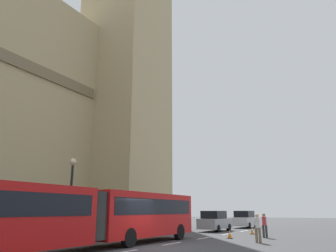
{
  "coord_description": "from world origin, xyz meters",
  "views": [
    {
      "loc": [
        -15.1,
        -9.84,
        1.87
      ],
      "look_at": [
        6.15,
        2.56,
        8.35
      ],
      "focal_mm": 34.44,
      "sensor_mm": 36.0,
      "label": 1
    }
  ],
  "objects": [
    {
      "name": "street_lamp",
      "position": [
        0.25,
        6.5,
        3.06
      ],
      "size": [
        0.44,
        0.44,
        5.27
      ],
      "color": "black",
      "rests_on": "ground_plane"
    },
    {
      "name": "traffic_cone_middle",
      "position": [
        12.36,
        -1.82,
        0.28
      ],
      "size": [
        0.36,
        0.36,
        0.58
      ],
      "color": "black",
      "rests_on": "ground_plane"
    },
    {
      "name": "pedestrian_near_cones",
      "position": [
        5.26,
        -4.25,
        0.91
      ],
      "size": [
        0.44,
        0.35,
        1.69
      ],
      "color": "#726651",
      "rests_on": "ground_plane"
    },
    {
      "name": "sedan_lead",
      "position": [
        14.41,
        2.27,
        0.91
      ],
      "size": [
        4.4,
        1.86,
        1.85
      ],
      "color": "gray",
      "rests_on": "ground_plane"
    },
    {
      "name": "sedan_trailing",
      "position": [
        22.02,
        1.72,
        0.91
      ],
      "size": [
        4.4,
        1.86,
        1.85
      ],
      "color": "#B7B7BC",
      "rests_on": "ground_plane"
    },
    {
      "name": "pedestrian_by_kerb",
      "position": [
        9.16,
        -3.68,
        0.91
      ],
      "size": [
        0.42,
        0.36,
        1.69
      ],
      "color": "#333333",
      "rests_on": "ground_plane"
    },
    {
      "name": "ground_plane",
      "position": [
        0.0,
        0.0,
        0.0
      ],
      "size": [
        160.0,
        160.0,
        0.0
      ],
      "primitive_type": "plane",
      "color": "#424244"
    },
    {
      "name": "traffic_cone_west",
      "position": [
        7.43,
        -1.67,
        0.28
      ],
      "size": [
        0.36,
        0.36,
        0.58
      ],
      "color": "black",
      "rests_on": "ground_plane"
    },
    {
      "name": "articulated_bus",
      "position": [
        -3.03,
        1.99,
        1.75
      ],
      "size": [
        18.77,
        2.54,
        2.9
      ],
      "color": "red",
      "rests_on": "ground_plane"
    },
    {
      "name": "lane_centre_marking",
      "position": [
        2.22,
        0.0,
        0.0
      ],
      "size": [
        39.0,
        0.16,
        0.01
      ],
      "color": "silver",
      "rests_on": "ground_plane"
    }
  ]
}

